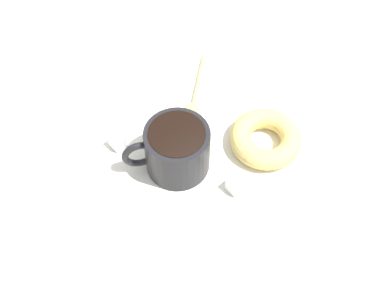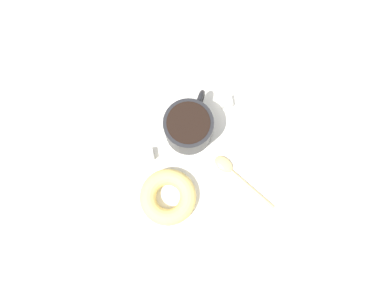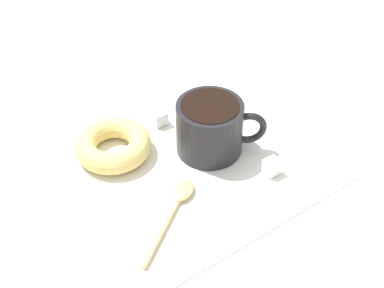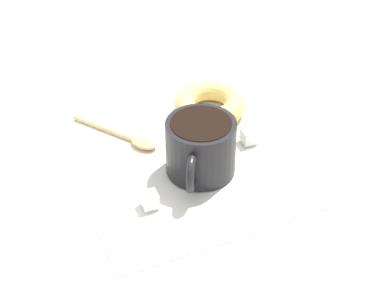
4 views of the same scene
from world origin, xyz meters
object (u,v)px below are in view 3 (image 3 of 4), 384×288
sugar_cube_extra (159,118)px  spoon (177,201)px  coffee_cup (211,126)px  donut (113,145)px  sugar_cube (272,167)px

sugar_cube_extra → spoon: bearing=-22.1°
coffee_cup → donut: size_ratio=1.08×
coffee_cup → spoon: coffee_cup is taller
sugar_cube → sugar_cube_extra: size_ratio=0.96×
coffee_cup → sugar_cube: coffee_cup is taller
sugar_cube → sugar_cube_extra: same height
spoon → sugar_cube: size_ratio=6.33×
donut → spoon: 12.06cm
donut → sugar_cube_extra: size_ratio=5.18×
sugar_cube → coffee_cup: bearing=-153.6°
donut → spoon: donut is taller
donut → sugar_cube: bearing=47.5°
sugar_cube → sugar_cube_extra: (-15.70, -6.83, 0.03)cm
coffee_cup → sugar_cube: size_ratio=5.82×
donut → sugar_cube: 20.09cm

